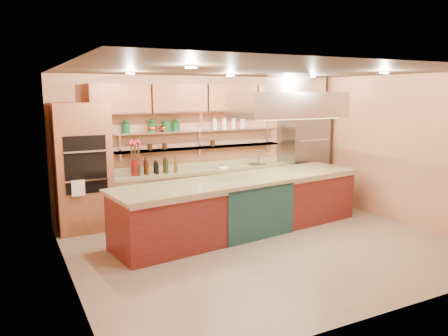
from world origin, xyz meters
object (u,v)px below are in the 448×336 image
kitchen_scale (222,166)px  green_canister (166,126)px  copper_kettle (163,128)px  island (244,205)px  flower_vase (136,168)px  refrigerator (303,156)px

kitchen_scale → green_canister: size_ratio=0.90×
copper_kettle → kitchen_scale: bearing=-10.6°
island → flower_vase: (-1.55, 1.36, 0.59)m
refrigerator → flower_vase: bearing=179.9°
island → flower_vase: 2.15m
island → green_canister: size_ratio=23.97×
refrigerator → island: 2.73m
refrigerator → green_canister: (-3.16, 0.23, 0.76)m
island → flower_vase: flower_vase is taller
refrigerator → copper_kettle: bearing=175.9°
island → flower_vase: bearing=131.2°
flower_vase → kitchen_scale: 1.81m
refrigerator → kitchen_scale: (-2.05, 0.01, -0.07)m
refrigerator → copper_kettle: refrigerator is taller
flower_vase → kitchen_scale: bearing=0.0°
flower_vase → copper_kettle: 0.97m
refrigerator → island: bearing=-149.6°
copper_kettle → green_canister: (0.06, 0.00, 0.03)m
refrigerator → green_canister: refrigerator is taller
flower_vase → green_canister: (0.70, 0.22, 0.73)m
island → green_canister: bearing=110.8°
refrigerator → copper_kettle: size_ratio=12.92×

